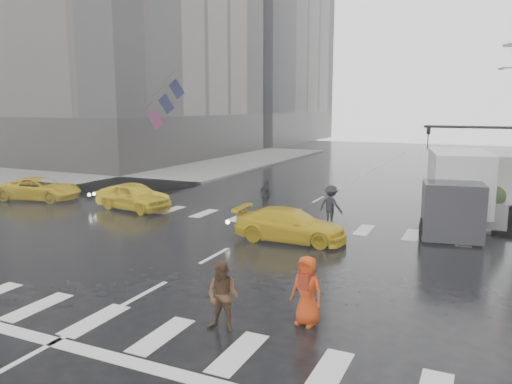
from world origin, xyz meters
The scene contains 17 objects.
ground centered at (0.00, 0.00, 0.00)m, with size 120.00×120.00×0.00m, color black.
sidewalk_nw centered at (-19.50, 17.50, 0.07)m, with size 35.00×35.00×0.15m, color slate.
building_nw_far centered at (-29.00, 56.00, 20.19)m, with size 26.05×26.05×44.00m.
road_markings centered at (0.00, 0.00, 0.01)m, with size 18.00×48.00×0.01m, color silver, non-canonical shape.
traffic_signal_pole centered at (9.01, 8.01, 3.22)m, with size 4.45×0.42×4.50m.
planter_west centered at (7.00, 8.20, 0.98)m, with size 1.10×1.10×1.80m.
planter_mid centered at (9.00, 8.20, 0.98)m, with size 1.10×1.10×1.80m.
flag_cluster centered at (-15.08, 18.50, 5.64)m, with size 2.87×3.06×4.69m.
pedestrian_brown centered at (3.16, -5.15, 0.85)m, with size 0.83×0.64×1.70m, color #4D321B.
pedestrian_orange centered at (4.85, -4.00, 0.87)m, with size 0.94×0.71×1.72m.
pedestrian_far_a centered at (-1.43, 7.80, 0.80)m, with size 0.94×0.57×1.61m, color black.
pedestrian_far_b centered at (2.43, 6.22, 0.91)m, with size 1.17×0.65×1.81m, color black.
taxi_front centered at (-7.69, 5.21, 0.70)m, with size 1.65×4.10×1.40m, color #DEB70B.
taxi_mid centered at (-7.96, 5.48, 0.63)m, with size 1.33×3.81×1.26m, color #DEB70B.
taxi_rear centered at (1.74, 3.01, 0.65)m, with size 1.81×3.94×1.29m, color #DEB70B.
taxi_far centered at (-14.34, 5.26, 0.64)m, with size 2.13×4.09×1.28m, color #DEB70B.
box_truck centered at (7.50, 7.94, 1.76)m, with size 2.33×6.21×3.30m.
Camera 1 is at (8.56, -14.93, 5.26)m, focal length 35.00 mm.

